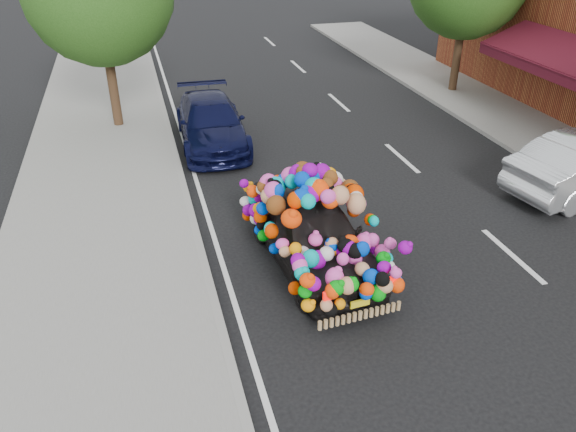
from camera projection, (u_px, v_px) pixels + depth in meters
name	position (u px, v px, depth m)	size (l,w,h in m)	color
ground	(342.00, 285.00, 10.29)	(100.00, 100.00, 0.00)	black
sidewalk	(97.00, 323.00, 9.25)	(4.00, 60.00, 0.12)	gray
kerb	(214.00, 303.00, 9.71)	(0.15, 60.00, 0.13)	gray
lane_markings	(512.00, 255.00, 11.13)	(6.00, 50.00, 0.01)	silver
plush_art_car	(313.00, 217.00, 10.42)	(2.29, 4.29, 1.99)	black
navy_sedan	(211.00, 123.00, 15.91)	(1.80, 4.42, 1.28)	black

